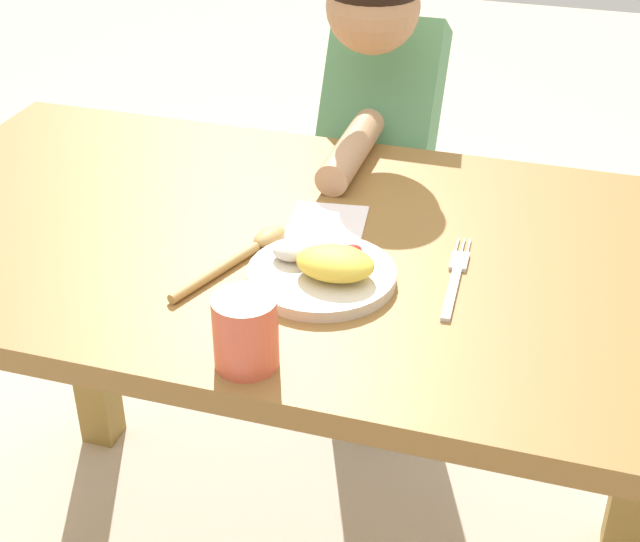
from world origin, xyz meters
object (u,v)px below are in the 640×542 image
at_px(spoon, 246,252).
at_px(drinking_cup, 246,332).
at_px(plate, 325,270).
at_px(fork, 455,277).
at_px(person, 378,196).

relative_size(spoon, drinking_cup, 2.45).
distance_m(plate, drinking_cup, 0.21).
bearing_deg(spoon, fork, -64.20).
distance_m(plate, spoon, 0.13).
bearing_deg(plate, drinking_cup, -100.16).
bearing_deg(person, plate, 96.42).
height_order(plate, drinking_cup, drinking_cup).
bearing_deg(person, fork, 113.82).
height_order(fork, drinking_cup, drinking_cup).
bearing_deg(drinking_cup, fork, 51.68).
height_order(drinking_cup, person, person).
xyz_separation_m(plate, spoon, (-0.13, 0.03, -0.01)).
xyz_separation_m(plate, fork, (0.17, 0.06, -0.02)).
bearing_deg(fork, plate, 105.97).
distance_m(fork, person, 0.61).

